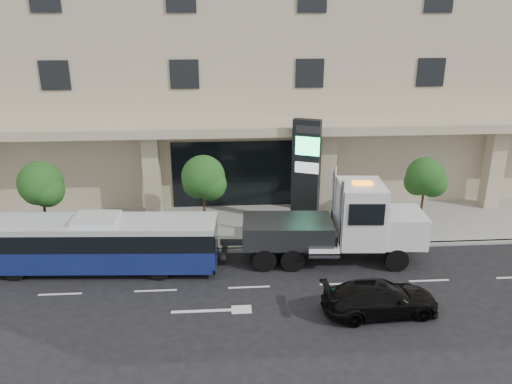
% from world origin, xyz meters
% --- Properties ---
extents(ground, '(120.00, 120.00, 0.00)m').
position_xyz_m(ground, '(0.00, 0.00, 0.00)').
color(ground, black).
rests_on(ground, ground).
extents(sidewalk, '(120.00, 6.00, 0.15)m').
position_xyz_m(sidewalk, '(0.00, 5.00, 0.07)').
color(sidewalk, gray).
rests_on(sidewalk, ground).
extents(curb, '(120.00, 0.30, 0.15)m').
position_xyz_m(curb, '(0.00, 2.00, 0.07)').
color(curb, gray).
rests_on(curb, ground).
extents(convention_center, '(60.00, 17.60, 20.00)m').
position_xyz_m(convention_center, '(-0.00, 15.42, 9.97)').
color(convention_center, tan).
rests_on(convention_center, ground).
extents(tree_left, '(2.27, 2.20, 4.22)m').
position_xyz_m(tree_left, '(-9.97, 3.59, 3.11)').
color(tree_left, '#422B19').
rests_on(tree_left, sidewalk).
extents(tree_mid, '(2.28, 2.20, 4.38)m').
position_xyz_m(tree_mid, '(-1.97, 3.59, 3.26)').
color(tree_mid, '#422B19').
rests_on(tree_mid, sidewalk).
extents(tree_right, '(2.10, 2.00, 4.04)m').
position_xyz_m(tree_right, '(9.53, 3.59, 3.04)').
color(tree_right, '#422B19').
rests_on(tree_right, sidewalk).
extents(city_bus, '(10.78, 2.90, 2.70)m').
position_xyz_m(city_bus, '(-6.69, 0.57, 1.37)').
color(city_bus, black).
rests_on(city_bus, ground).
extents(tow_truck, '(9.61, 2.90, 4.36)m').
position_xyz_m(tow_truck, '(4.46, 0.73, 1.79)').
color(tow_truck, '#2D3033').
rests_on(tow_truck, ground).
extents(black_sedan, '(4.69, 2.18, 1.33)m').
position_xyz_m(black_sedan, '(5.03, -3.81, 0.66)').
color(black_sedan, black).
rests_on(black_sedan, ground).
extents(signage_pylon, '(1.54, 1.05, 5.86)m').
position_xyz_m(signage_pylon, '(3.43, 4.90, 3.13)').
color(signage_pylon, black).
rests_on(signage_pylon, sidewalk).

